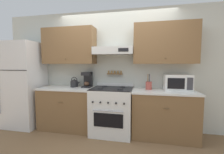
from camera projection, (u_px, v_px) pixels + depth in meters
ground_plane at (109, 139)px, 2.79m from camera, size 16.00×16.00×0.00m
wall_back at (115, 61)px, 3.22m from camera, size 5.20×0.46×2.55m
counter_left at (68, 108)px, 3.26m from camera, size 1.17×0.62×0.89m
counter_right at (164, 114)px, 2.85m from camera, size 1.19×0.62×0.89m
stove_range at (112, 111)px, 3.01m from camera, size 0.80×0.69×0.99m
refrigerator at (24, 85)px, 3.38m from camera, size 0.78×0.70×1.87m
tea_kettle at (74, 83)px, 3.30m from camera, size 0.21×0.17×0.22m
coffee_maker at (87, 79)px, 3.27m from camera, size 0.18×0.24×0.33m
microwave at (177, 82)px, 2.88m from camera, size 0.49×0.38×0.31m
utensil_crock at (149, 85)px, 2.97m from camera, size 0.12×0.12×0.31m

